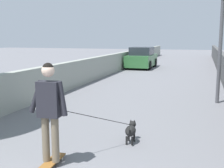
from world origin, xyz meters
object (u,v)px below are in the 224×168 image
Objects in this scene: lamp_post at (222,23)px; skateboard at (51,162)px; person_skateboarder at (49,105)px; dog at (130,130)px; car_near at (142,58)px.

lamp_post is 4.80× the size of skateboard.
person_skateboarder is (-0.00, -0.00, 1.03)m from skateboard.
car_near is (15.22, 2.95, 0.44)m from dog.
dog is 0.47× the size of car_near.
car_near is at bearing 10.98° from dog.
car_near reaches higher than dog.
lamp_post is at bearing -22.81° from dog.
dog is at bearing -34.32° from skateboard.
dog reaches higher than skateboard.
dog is at bearing -169.02° from car_near.
skateboard is 1.86m from dog.
lamp_post is 2.25× the size of person_skateboarder.
person_skateboarder is 16.86m from car_near.
dog is (1.53, -1.04, -0.82)m from person_skateboarder.
car_near reaches higher than skateboard.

